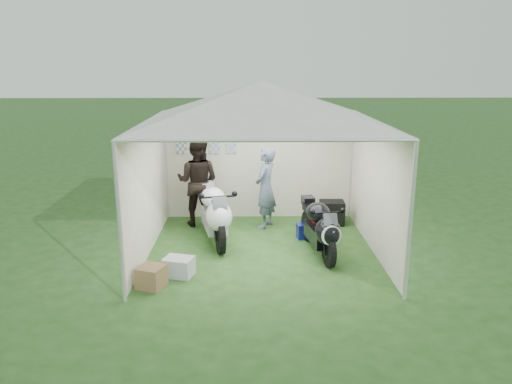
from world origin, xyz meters
The scene contains 10 objects.
ground centered at (0.00, 0.00, 0.00)m, with size 80.00×80.00×0.00m, color #234719.
canopy_tent centered at (0.00, 0.03, 2.58)m, with size 5.66×5.66×3.00m.
motorcycle_white centered at (-0.87, 0.43, 0.58)m, with size 0.76×2.09×1.04m.
motorcycle_black centered at (1.01, -0.26, 0.52)m, with size 0.58×1.88×0.93m.
paddock_stand centered at (0.89, 0.58, 0.14)m, with size 0.38×0.24×0.29m, color #1B26B6.
person_dark_jacket centered at (-1.27, 1.46, 0.92)m, with size 0.90×0.70×1.85m, color black.
person_blue_jacket centered at (0.12, 1.29, 0.83)m, with size 0.60×0.40×1.66m, color slate.
equipment_box centered at (1.51, 1.44, 0.25)m, with size 0.50×0.40×0.50m, color black.
crate_0 centered at (-1.35, -1.13, 0.15)m, with size 0.45×0.35×0.30m, color #AFB3B8.
crate_1 centered at (-1.70, -1.54, 0.17)m, with size 0.37×0.37×0.33m, color brown.
Camera 1 is at (-0.24, -8.51, 3.30)m, focal length 35.00 mm.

